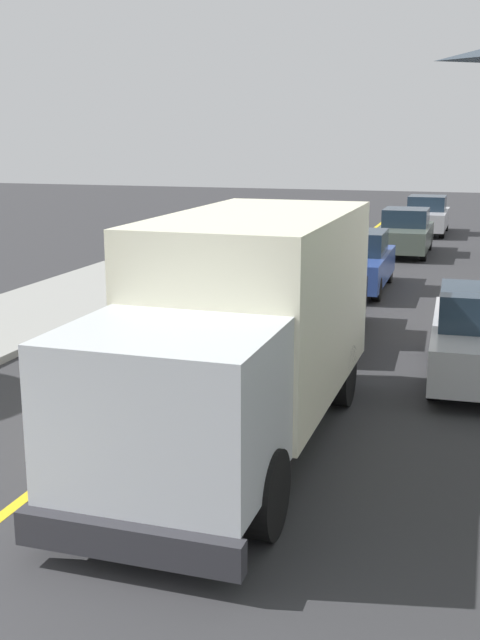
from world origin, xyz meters
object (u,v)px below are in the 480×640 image
Objects in this scene: box_truck at (244,322)px; parked_car_mid at (355,262)px; parked_car_far at (405,233)px; parked_car_furthest at (426,216)px; parked_car_near at (315,302)px.

box_truck reaches higher than parked_car_mid.
box_truck reaches higher than parked_car_far.
parked_car_far is at bearing -92.10° from parked_car_furthest.
parked_car_furthest is (0.47, 25.93, -0.97)m from box_truck.
parked_car_far is at bearing 89.31° from box_truck.
parked_car_near is at bearing -92.33° from parked_car_far.
parked_car_furthest is at bearing 87.74° from parked_car_near.
parked_car_mid is at bearing -94.66° from parked_car_far.
parked_car_furthest is (0.78, 19.81, 0.00)m from parked_car_near.
parked_car_mid is at bearing -93.45° from parked_car_furthest.
parked_car_near is 1.02× the size of parked_car_furthest.
box_truck is at bearing -90.69° from parked_car_far.
parked_car_mid is at bearing 90.69° from parked_car_near.
box_truck reaches higher than parked_car_furthest.
box_truck is 1.63× the size of parked_car_far.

